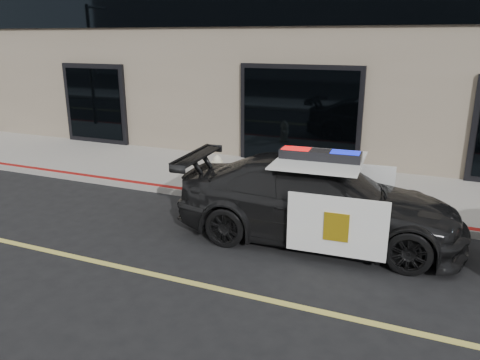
% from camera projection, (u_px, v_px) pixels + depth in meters
% --- Properties ---
extents(ground, '(120.00, 120.00, 0.00)m').
position_uv_depth(ground, '(229.00, 291.00, 6.85)').
color(ground, black).
rests_on(ground, ground).
extents(sidewalk_n, '(60.00, 3.50, 0.15)m').
position_uv_depth(sidewalk_n, '(317.00, 186.00, 11.45)').
color(sidewalk_n, gray).
rests_on(sidewalk_n, ground).
extents(police_car, '(2.68, 5.35, 1.67)m').
position_uv_depth(police_car, '(318.00, 200.00, 8.46)').
color(police_car, black).
rests_on(police_car, ground).
extents(fire_hydrant, '(0.33, 0.45, 0.72)m').
position_uv_depth(fire_hydrant, '(217.00, 171.00, 11.26)').
color(fire_hydrant, '#EFE9C2').
rests_on(fire_hydrant, sidewalk_n).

